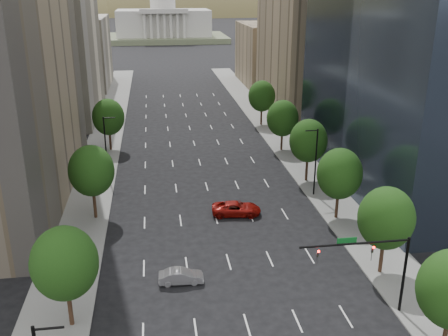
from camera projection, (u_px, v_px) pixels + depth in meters
name	position (u px, v px, depth m)	size (l,w,h in m)	color
sidewalk_left	(90.00, 192.00, 66.37)	(6.00, 200.00, 0.15)	slate
sidewalk_right	(316.00, 180.00, 70.48)	(6.00, 200.00, 0.15)	slate
midrise_cream_left	(56.00, 30.00, 99.08)	(14.00, 30.00, 35.00)	beige
filler_left	(81.00, 52.00, 132.67)	(14.00, 26.00, 18.00)	beige
parking_tan_right	(305.00, 40.00, 103.78)	(14.00, 30.00, 30.00)	#8C7759
filler_right	(268.00, 54.00, 136.87)	(14.00, 26.00, 16.00)	#8C7759
tree_right_1	(386.00, 218.00, 46.02)	(5.20, 5.20, 8.75)	#382316
tree_right_2	(340.00, 174.00, 57.22)	(5.20, 5.20, 8.61)	#382316
tree_right_3	(308.00, 141.00, 68.28)	(5.20, 5.20, 8.89)	#382316
tree_right_4	(283.00, 118.00, 81.44)	(5.20, 5.20, 8.46)	#382316
tree_right_5	(262.00, 96.00, 96.21)	(5.20, 5.20, 8.75)	#382316
tree_left_0	(65.00, 263.00, 38.59)	(5.20, 5.20, 8.75)	#382316
tree_left_1	(91.00, 171.00, 57.10)	(5.20, 5.20, 8.97)	#382316
tree_left_2	(108.00, 117.00, 81.37)	(5.20, 5.20, 8.68)	#382316
streetlight_rn	(315.00, 160.00, 63.92)	(1.70, 0.20, 9.00)	black
streetlight_ln	(106.00, 146.00, 69.65)	(1.70, 0.20, 9.00)	black
traffic_signal	(377.00, 260.00, 40.18)	(9.12, 0.40, 7.38)	black
capitol	(163.00, 23.00, 241.83)	(60.00, 40.00, 35.20)	#596647
foothills	(186.00, 42.00, 587.41)	(720.00, 413.00, 263.00)	olive
car_silver	(181.00, 276.00, 46.14)	(1.44, 4.13, 1.36)	gray
car_red_far	(236.00, 208.00, 59.79)	(2.68, 5.82, 1.62)	maroon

